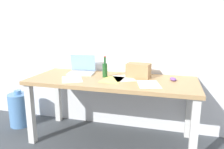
# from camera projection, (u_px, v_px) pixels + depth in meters

# --- Properties ---
(ground_plane) EXTENTS (8.00, 8.00, 0.00)m
(ground_plane) POSITION_uv_depth(u_px,v_px,m) (112.00, 139.00, 2.55)
(ground_plane) COLOR #42474C
(back_wall) EXTENTS (5.20, 0.08, 2.60)m
(back_wall) POSITION_uv_depth(u_px,v_px,m) (121.00, 25.00, 2.65)
(back_wall) COLOR white
(back_wall) RESTS_ON ground
(desk) EXTENTS (1.83, 0.72, 0.73)m
(desk) POSITION_uv_depth(u_px,v_px,m) (112.00, 87.00, 2.41)
(desk) COLOR tan
(desk) RESTS_ON ground
(laptop_left) EXTENTS (0.33, 0.27, 0.22)m
(laptop_left) POSITION_uv_depth(u_px,v_px,m) (82.00, 70.00, 2.64)
(laptop_left) COLOR silver
(laptop_left) RESTS_ON desk
(beer_bottle) EXTENTS (0.06, 0.06, 0.24)m
(beer_bottle) POSITION_uv_depth(u_px,v_px,m) (105.00, 69.00, 2.45)
(beer_bottle) COLOR #1E5123
(beer_bottle) RESTS_ON desk
(computer_mouse) EXTENTS (0.09, 0.12, 0.03)m
(computer_mouse) POSITION_uv_depth(u_px,v_px,m) (173.00, 79.00, 2.31)
(computer_mouse) COLOR #724799
(computer_mouse) RESTS_ON desk
(cardboard_box) EXTENTS (0.28, 0.20, 0.16)m
(cardboard_box) POSITION_uv_depth(u_px,v_px,m) (139.00, 70.00, 2.45)
(cardboard_box) COLOR tan
(cardboard_box) RESTS_ON desk
(paper_sheet_front_right) EXTENTS (0.28, 0.34, 0.00)m
(paper_sheet_front_right) POSITION_uv_depth(u_px,v_px,m) (149.00, 84.00, 2.17)
(paper_sheet_front_right) COLOR white
(paper_sheet_front_right) RESTS_ON desk
(paper_sheet_near_back) EXTENTS (0.32, 0.36, 0.00)m
(paper_sheet_near_back) POSITION_uv_depth(u_px,v_px,m) (124.00, 78.00, 2.42)
(paper_sheet_near_back) COLOR white
(paper_sheet_near_back) RESTS_ON desk
(paper_sheet_center) EXTENTS (0.22, 0.30, 0.00)m
(paper_sheet_center) POSITION_uv_depth(u_px,v_px,m) (112.00, 80.00, 2.36)
(paper_sheet_center) COLOR #F4E06B
(paper_sheet_center) RESTS_ON desk
(paper_sheet_front_left) EXTENTS (0.33, 0.36, 0.00)m
(paper_sheet_front_left) POSITION_uv_depth(u_px,v_px,m) (72.00, 79.00, 2.37)
(paper_sheet_front_left) COLOR white
(paper_sheet_front_left) RESTS_ON desk
(water_cooler_jug) EXTENTS (0.26, 0.26, 0.48)m
(water_cooler_jug) POSITION_uv_depth(u_px,v_px,m) (19.00, 110.00, 2.86)
(water_cooler_jug) COLOR #598CC6
(water_cooler_jug) RESTS_ON ground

